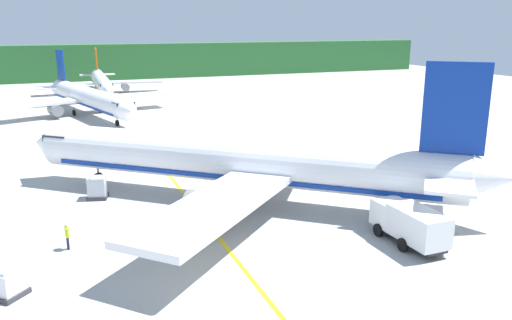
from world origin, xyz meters
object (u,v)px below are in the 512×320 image
(crew_loader_left, at_px, (67,234))
(crew_marshaller, at_px, (193,219))
(cargo_container_near, at_px, (97,188))
(service_truck_baggage, at_px, (409,223))
(cargo_container_mid, at_px, (7,281))
(airliner_foreground, at_px, (243,162))
(airliner_mid_apron, at_px, (88,98))
(airliner_far_taxiway, at_px, (101,82))

(crew_loader_left, bearing_deg, crew_marshaller, -2.59)
(cargo_container_near, bearing_deg, service_truck_baggage, -42.65)
(cargo_container_mid, height_order, crew_loader_left, cargo_container_mid)
(service_truck_baggage, relative_size, crew_marshaller, 3.40)
(cargo_container_near, bearing_deg, airliner_foreground, -23.99)
(airliner_mid_apron, xyz_separation_m, cargo_container_near, (-2.27, -43.39, -1.86))
(service_truck_baggage, height_order, cargo_container_near, service_truck_baggage)
(airliner_foreground, height_order, service_truck_baggage, airliner_foreground)
(airliner_foreground, bearing_deg, crew_loader_left, -160.62)
(airliner_far_taxiway, distance_m, cargo_container_near, 69.80)
(airliner_far_taxiway, height_order, cargo_container_mid, airliner_far_taxiway)
(crew_loader_left, bearing_deg, airliner_mid_apron, 84.70)
(cargo_container_near, height_order, cargo_container_mid, cargo_container_near)
(crew_loader_left, bearing_deg, cargo_container_mid, -121.90)
(airliner_mid_apron, height_order, cargo_container_mid, airliner_mid_apron)
(airliner_mid_apron, height_order, airliner_far_taxiway, airliner_mid_apron)
(airliner_mid_apron, height_order, cargo_container_near, airliner_mid_apron)
(airliner_mid_apron, bearing_deg, cargo_container_mid, -97.99)
(airliner_foreground, bearing_deg, airliner_far_taxiway, 93.62)
(airliner_foreground, height_order, airliner_far_taxiway, airliner_foreground)
(airliner_far_taxiway, height_order, crew_marshaller, airliner_far_taxiway)
(airliner_foreground, xyz_separation_m, crew_loader_left, (-14.06, -4.95, -2.33))
(service_truck_baggage, height_order, crew_loader_left, service_truck_baggage)
(cargo_container_mid, distance_m, crew_marshaller, 12.64)
(airliner_foreground, xyz_separation_m, cargo_container_mid, (-17.35, -10.22, -2.49))
(cargo_container_near, xyz_separation_m, crew_loader_left, (-2.68, -10.01, 0.11))
(cargo_container_mid, bearing_deg, crew_loader_left, 58.10)
(cargo_container_mid, bearing_deg, airliner_foreground, 30.51)
(airliner_mid_apron, relative_size, cargo_container_mid, 14.52)
(cargo_container_mid, bearing_deg, service_truck_baggage, -4.71)
(crew_marshaller, height_order, crew_loader_left, crew_loader_left)
(airliner_mid_apron, height_order, service_truck_baggage, airliner_mid_apron)
(airliner_far_taxiway, relative_size, cargo_container_near, 15.47)
(airliner_mid_apron, bearing_deg, airliner_foreground, -79.35)
(airliner_foreground, distance_m, crew_marshaller, 8.14)
(airliner_mid_apron, distance_m, cargo_container_near, 43.49)
(airliner_far_taxiway, xyz_separation_m, cargo_container_near, (-6.66, -69.46, -1.57))
(cargo_container_mid, distance_m, crew_loader_left, 6.22)
(airliner_mid_apron, xyz_separation_m, airliner_far_taxiway, (4.39, 26.08, -0.28))
(airliner_mid_apron, relative_size, airliner_far_taxiway, 1.10)
(airliner_foreground, relative_size, service_truck_baggage, 5.62)
(cargo_container_near, xyz_separation_m, cargo_container_mid, (-5.97, -15.29, -0.05))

